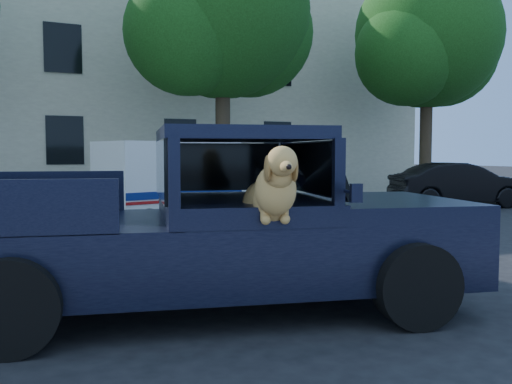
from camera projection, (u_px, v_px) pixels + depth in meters
ground at (152, 311)px, 6.46m from camera, size 120.00×120.00×0.00m
far_sidewalk at (51, 219)px, 14.67m from camera, size 60.00×4.00×0.15m
lane_stripes at (206, 251)px, 10.39m from camera, size 21.60×0.14×0.01m
street_tree_mid at (223, 20)px, 16.89m from camera, size 6.00×5.20×8.60m
street_tree_right at (428, 43)px, 20.46m from camera, size 6.00×5.20×8.60m
building_main at (106, 83)px, 22.21m from camera, size 26.00×6.00×9.00m
pickup_truck at (205, 250)px, 6.44m from camera, size 6.15×3.68×2.07m
mail_truck at (177, 191)px, 13.41m from camera, size 4.02×2.61×2.04m
parked_sedan at (459, 185)px, 18.79m from camera, size 2.92×4.69×1.46m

